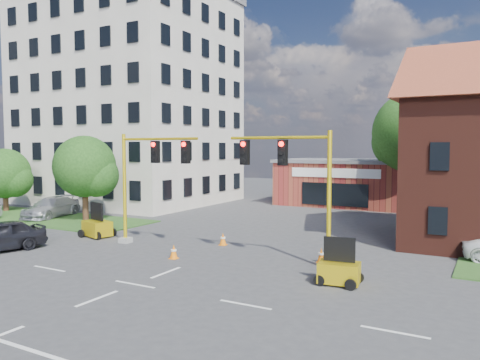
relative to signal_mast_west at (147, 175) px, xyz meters
The scene contains 17 objects.
ground 8.38m from the signal_mast_west, 54.01° to the right, with size 120.00×120.00×0.00m, color #3C3C3E.
grass_verge_nw 16.61m from the signal_mast_west, 165.65° to the left, with size 22.00×6.00×0.08m, color #2A501E.
lane_markings 10.73m from the signal_mast_west, 64.17° to the right, with size 60.00×36.00×0.01m, color white, non-canonical shape.
office_block 23.21m from the signal_mast_west, 134.52° to the left, with size 18.40×15.40×20.60m.
brick_shop 24.44m from the signal_mast_west, 79.71° to the left, with size 12.40×8.40×4.30m.
tree_large 24.00m from the signal_mast_west, 61.99° to the left, with size 7.34×6.99×10.15m.
tree_nw_front 10.47m from the signal_mast_west, 154.06° to the left, with size 4.74×4.51×6.31m.
tree_nw_rear 20.10m from the signal_mast_west, 165.35° to the left, with size 4.43×4.22×5.35m.
signal_mast_west is the anchor object (origin of this frame).
signal_mast_east 8.71m from the signal_mast_west, ahead, with size 5.30×0.60×6.20m.
trailer_west 5.47m from the signal_mast_west, behind, with size 2.03×1.63×2.01m.
trailer_east 12.14m from the signal_mast_west, 10.27° to the right, with size 1.72×1.27×1.81m.
cone_a 5.07m from the signal_mast_west, 29.68° to the right, with size 0.40×0.40×0.70m.
cone_b 5.50m from the signal_mast_west, 30.55° to the left, with size 0.40×0.40×0.70m.
cone_c 10.77m from the signal_mast_west, ahead, with size 0.40×0.40×0.70m.
cone_d 10.38m from the signal_mast_west, ahead, with size 0.40×0.40×0.70m.
sedan_silver_rear 14.52m from the signal_mast_west, 161.30° to the left, with size 2.20×5.42×1.57m, color #A8AAB0.
Camera 1 is at (12.48, -13.98, 5.45)m, focal length 35.00 mm.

